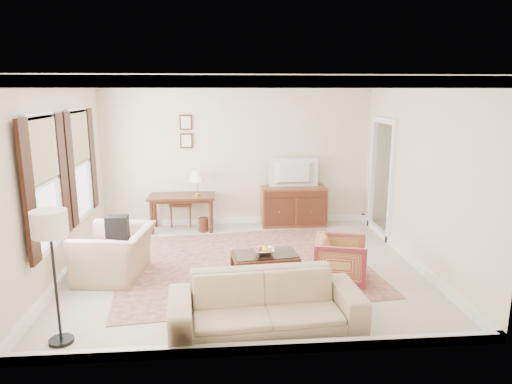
{
  "coord_description": "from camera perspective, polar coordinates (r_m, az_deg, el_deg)",
  "views": [
    {
      "loc": [
        -0.4,
        -6.82,
        2.75
      ],
      "look_at": [
        0.2,
        0.3,
        1.15
      ],
      "focal_mm": 32.0,
      "sensor_mm": 36.0,
      "label": 1
    }
  ],
  "objects": [
    {
      "name": "room_shell",
      "position": [
        6.84,
        -1.48,
        10.27
      ],
      "size": [
        5.51,
        5.01,
        2.91
      ],
      "color": "beige",
      "rests_on": "ground"
    },
    {
      "name": "annex_bedroom",
      "position": [
        9.66,
        25.84,
        -3.12
      ],
      "size": [
        3.0,
        2.7,
        2.9
      ],
      "color": "beige",
      "rests_on": "ground"
    },
    {
      "name": "window_front",
      "position": [
        6.65,
        -24.95,
        1.03
      ],
      "size": [
        0.12,
        1.56,
        1.8
      ],
      "primitive_type": null,
      "color": "#CCB284",
      "rests_on": "room_shell"
    },
    {
      "name": "window_rear",
      "position": [
        8.15,
        -21.18,
        3.29
      ],
      "size": [
        0.12,
        1.56,
        1.8
      ],
      "primitive_type": null,
      "color": "#CCB284",
      "rests_on": "room_shell"
    },
    {
      "name": "doorway",
      "position": [
        9.04,
        15.4,
        1.49
      ],
      "size": [
        0.1,
        1.12,
        2.25
      ],
      "primitive_type": null,
      "color": "white",
      "rests_on": "room_shell"
    },
    {
      "name": "rug",
      "position": [
        7.46,
        -1.59,
        -8.98
      ],
      "size": [
        4.23,
        3.74,
        0.01
      ],
      "primitive_type": "cube",
      "rotation": [
        0.0,
        0.0,
        0.11
      ],
      "color": "maroon",
      "rests_on": "room_shell"
    },
    {
      "name": "writing_desk",
      "position": [
        9.18,
        -9.24,
        -1.08
      ],
      "size": [
        1.3,
        0.65,
        0.71
      ],
      "color": "#482114",
      "rests_on": "room_shell"
    },
    {
      "name": "desk_chair",
      "position": [
        9.55,
        -9.36,
        -1.03
      ],
      "size": [
        0.52,
        0.52,
        1.05
      ],
      "primitive_type": null,
      "rotation": [
        0.0,
        0.0,
        0.18
      ],
      "color": "brown",
      "rests_on": "room_shell"
    },
    {
      "name": "desk_lamp",
      "position": [
        9.09,
        -7.35,
        1.17
      ],
      "size": [
        0.32,
        0.32,
        0.5
      ],
      "primitive_type": null,
      "color": "silver",
      "rests_on": "writing_desk"
    },
    {
      "name": "framed_prints",
      "position": [
        9.35,
        -8.73,
        7.51
      ],
      "size": [
        0.25,
        0.04,
        0.68
      ],
      "primitive_type": null,
      "color": "#482114",
      "rests_on": "room_shell"
    },
    {
      "name": "sideboard",
      "position": [
        9.47,
        4.72,
        -1.76
      ],
      "size": [
        1.32,
        0.51,
        0.81
      ],
      "primitive_type": "cube",
      "color": "brown",
      "rests_on": "room_shell"
    },
    {
      "name": "tv",
      "position": [
        9.27,
        4.84,
        3.52
      ],
      "size": [
        0.96,
        0.55,
        0.13
      ],
      "primitive_type": "imported",
      "rotation": [
        0.0,
        0.0,
        3.14
      ],
      "color": "black",
      "rests_on": "sideboard"
    },
    {
      "name": "coffee_table",
      "position": [
        6.8,
        1.12,
        -8.46
      ],
      "size": [
        1.01,
        0.66,
        0.41
      ],
      "rotation": [
        0.0,
        0.0,
        0.11
      ],
      "color": "#482114",
      "rests_on": "room_shell"
    },
    {
      "name": "fruit_bowl",
      "position": [
        6.73,
        1.06,
        -7.3
      ],
      "size": [
        0.42,
        0.42,
        0.1
      ],
      "primitive_type": "imported",
      "color": "silver",
      "rests_on": "coffee_table"
    },
    {
      "name": "book_a",
      "position": [
        6.84,
        -0.9,
        -9.64
      ],
      "size": [
        0.24,
        0.21,
        0.38
      ],
      "primitive_type": "imported",
      "rotation": [
        0.0,
        0.0,
        0.72
      ],
      "color": "brown",
      "rests_on": "coffee_table"
    },
    {
      "name": "book_b",
      "position": [
        6.89,
        3.31,
        -9.53
      ],
      "size": [
        0.26,
        0.15,
        0.38
      ],
      "primitive_type": "imported",
      "rotation": [
        0.0,
        0.0,
        -0.48
      ],
      "color": "brown",
      "rests_on": "coffee_table"
    },
    {
      "name": "striped_armchair",
      "position": [
        6.8,
        10.55,
        -8.08
      ],
      "size": [
        0.85,
        0.88,
        0.74
      ],
      "primitive_type": "imported",
      "rotation": [
        0.0,
        0.0,
        1.29
      ],
      "color": "maroon",
      "rests_on": "room_shell"
    },
    {
      "name": "club_armchair",
      "position": [
        7.15,
        -17.3,
        -6.35
      ],
      "size": [
        0.89,
        1.23,
        0.99
      ],
      "primitive_type": "imported",
      "rotation": [
        0.0,
        0.0,
        -1.71
      ],
      "color": "tan",
      "rests_on": "room_shell"
    },
    {
      "name": "backpack",
      "position": [
        7.16,
        -16.95,
        -4.22
      ],
      "size": [
        0.26,
        0.35,
        0.4
      ],
      "primitive_type": "cube",
      "rotation": [
        0.0,
        0.0,
        -1.7
      ],
      "color": "black",
      "rests_on": "club_armchair"
    },
    {
      "name": "sofa",
      "position": [
        5.42,
        1.24,
        -12.67
      ],
      "size": [
        2.28,
        0.81,
        0.88
      ],
      "primitive_type": "imported",
      "rotation": [
        0.0,
        0.0,
        0.07
      ],
      "color": "tan",
      "rests_on": "room_shell"
    },
    {
      "name": "floor_lamp",
      "position": [
        5.3,
        -24.33,
        -4.77
      ],
      "size": [
        0.38,
        0.38,
        1.52
      ],
      "color": "black",
      "rests_on": "room_shell"
    }
  ]
}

